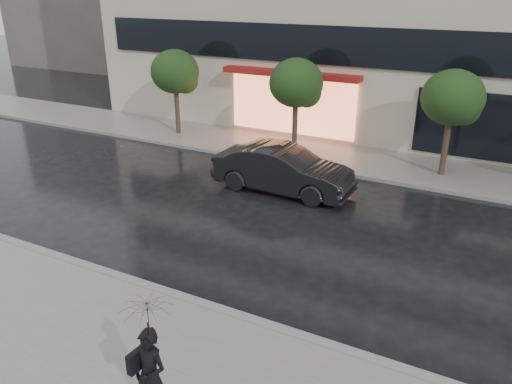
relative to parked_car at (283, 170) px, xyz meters
The scene contains 10 objects.
ground 6.28m from the parked_car, 74.28° to the right, with size 120.00×120.00×0.00m, color black.
sidewalk_near 9.43m from the parked_car, 79.66° to the right, with size 60.00×4.50×0.12m, color slate.
sidewalk_far 4.63m from the parked_car, 68.33° to the left, with size 60.00×3.50×0.12m, color slate.
curb_near 7.24m from the parked_car, 76.44° to the right, with size 60.00×0.25×0.14m, color gray.
curb_far 3.10m from the parked_car, 55.97° to the left, with size 60.00×0.25×0.14m, color gray.
tree_far_west 8.56m from the parked_car, 150.93° to the left, with size 2.20×2.20×3.99m.
tree_mid_west 4.72m from the parked_car, 107.25° to the left, with size 2.20×2.20×3.99m.
tree_mid_east 6.58m from the parked_car, 40.32° to the left, with size 2.20×2.20×3.99m.
parked_car is the anchor object (origin of this frame).
pedestrian_with_umbrella 10.29m from the parked_car, 76.99° to the right, with size 0.90×0.91×2.28m.
Camera 1 is at (4.95, -8.69, 6.73)m, focal length 35.00 mm.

